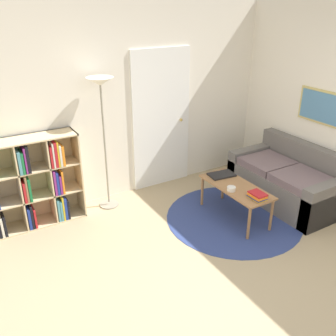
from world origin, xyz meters
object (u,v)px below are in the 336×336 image
at_px(floor_lamp, 101,97).
at_px(coffee_table, 236,190).
at_px(bookshelf, 31,183).
at_px(bowl, 231,189).
at_px(couch, 289,181).
at_px(laptop, 222,175).

distance_m(floor_lamp, coffee_table, 2.04).
distance_m(bookshelf, bowl, 2.45).
bearing_deg(floor_lamp, bowl, -45.88).
height_order(couch, bowl, couch).
distance_m(coffee_table, laptop, 0.35).
height_order(coffee_table, laptop, laptop).
height_order(floor_lamp, coffee_table, floor_lamp).
bearing_deg(coffee_table, bowl, -154.28).
bearing_deg(laptop, coffee_table, -95.62).
bearing_deg(coffee_table, bookshelf, 152.45).
xyz_separation_m(couch, coffee_table, (-0.95, 0.02, 0.12)).
height_order(bookshelf, floor_lamp, floor_lamp).
bearing_deg(laptop, bookshelf, 159.94).
xyz_separation_m(floor_lamp, couch, (2.24, -1.14, -1.23)).
bearing_deg(bowl, coffee_table, 25.72).
bearing_deg(laptop, couch, -21.42).
distance_m(bookshelf, coffee_table, 2.54).
xyz_separation_m(floor_lamp, laptop, (1.32, -0.78, -1.05)).
relative_size(bookshelf, floor_lamp, 0.65).
distance_m(laptop, bowl, 0.44).
distance_m(couch, bowl, 1.10).
relative_size(floor_lamp, couch, 1.15).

